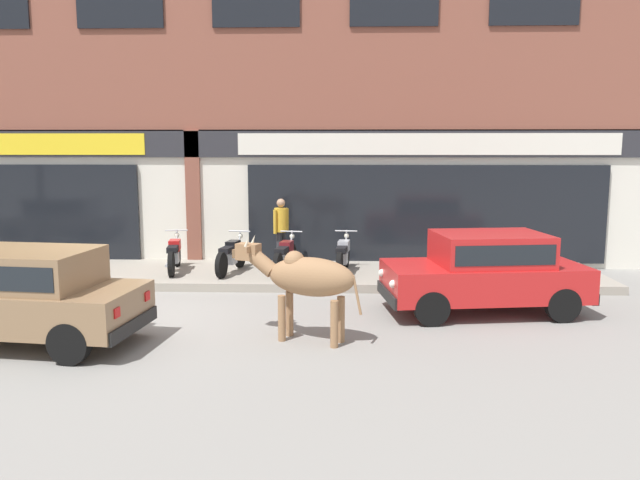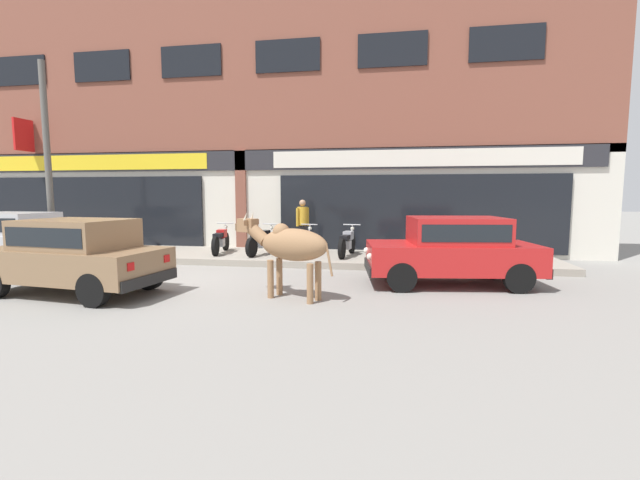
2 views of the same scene
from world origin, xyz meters
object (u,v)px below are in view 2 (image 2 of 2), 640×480
Objects in this scene: motorcycle_0 at (221,240)px; utility_pole at (48,159)px; car_2 at (453,247)px; pedestrian at (303,220)px; car_1 at (11,237)px; motorcycle_1 at (262,241)px; motorcycle_3 at (347,243)px; cow at (289,245)px; motorcycle_2 at (302,242)px; car_0 at (75,253)px.

motorcycle_0 is 5.53m from utility_pole.
car_2 is 2.08× the size of motorcycle_0.
pedestrian reaches higher than car_2.
motorcycle_1 is at bearing 19.96° from car_1.
motorcycle_1 is (-5.08, 2.64, -0.25)m from car_2.
motorcycle_3 is at bearing 6.72° from utility_pole.
car_2 reaches higher than motorcycle_3.
motorcycle_1 is 6.71m from utility_pole.
cow reaches higher than car_1.
cow is 4.46m from motorcycle_2.
car_1 is 2.01× the size of motorcycle_0.
pedestrian is at bearing 38.53° from motorcycle_1.
motorcycle_3 is at bearing 5.66° from motorcycle_2.
utility_pole is (-7.41, -0.90, 2.41)m from motorcycle_2.
motorcycle_1 is at bearing -3.60° from motorcycle_0.
utility_pole is (-3.92, 3.83, 2.16)m from car_0.
motorcycle_2 is at bearing -0.64° from motorcycle_1.
motorcycle_1 and motorcycle_3 have the same top height.
motorcycle_0 is at bearing 78.72° from car_0.
car_1 is 0.65× the size of utility_pole.
car_0 and car_2 have the same top height.
motorcycle_0 is 2.56m from pedestrian.
utility_pole is (-4.88, -0.99, 2.41)m from motorcycle_0.
car_2 is 3.77m from motorcycle_3.
car_1 is 7.81m from motorcycle_2.
car_0 is at bearing -134.64° from motorcycle_3.
motorcycle_0 and motorcycle_2 have the same top height.
cow is 0.55× the size of car_0.
car_2 reaches higher than motorcycle_1.
car_1 is 2.01× the size of motorcycle_3.
motorcycle_0 is at bearing -179.52° from motorcycle_3.
motorcycle_2 is at bearing -79.01° from pedestrian.
car_2 is at bearing -27.45° from motorcycle_1.
utility_pole is at bearing 156.78° from cow.
car_2 is (3.15, 1.76, -0.19)m from cow.
cow is 5.31m from pedestrian.
motorcycle_3 is at bearing -26.29° from pedestrian.
car_0 is 5.89m from utility_pole.
motorcycle_2 is at bearing 53.51° from car_0.
motorcycle_3 is (-2.57, 2.75, -0.25)m from car_2.
motorcycle_0 is at bearing 25.48° from car_1.
car_2 is at bearing -1.86° from car_1.
car_1 reaches higher than motorcycle_0.
pedestrian is 0.29× the size of utility_pole.
motorcycle_0 is (-6.40, 2.72, -0.25)m from car_2.
car_2 is (7.36, 2.10, 0.00)m from car_0.
pedestrian is (2.37, 0.76, 0.60)m from motorcycle_0.
motorcycle_2 is at bearing -2.18° from motorcycle_0.
motorcycle_1 is 1.22m from motorcycle_2.
car_2 is at bearing 29.18° from cow.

